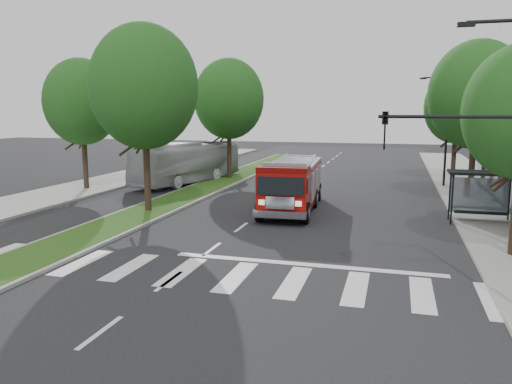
% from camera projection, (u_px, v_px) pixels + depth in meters
% --- Properties ---
extents(ground, '(140.00, 140.00, 0.00)m').
position_uv_depth(ground, '(212.00, 249.00, 20.26)').
color(ground, black).
rests_on(ground, ground).
extents(sidewalk_right, '(5.00, 80.00, 0.15)m').
position_uv_depth(sidewalk_right, '(500.00, 216.00, 26.41)').
color(sidewalk_right, gray).
rests_on(sidewalk_right, ground).
extents(sidewalk_left, '(5.00, 80.00, 0.15)m').
position_uv_depth(sidewalk_left, '(63.00, 193.00, 33.61)').
color(sidewalk_left, gray).
rests_on(sidewalk_left, ground).
extents(median, '(3.00, 50.00, 0.15)m').
position_uv_depth(median, '(221.00, 182.00, 38.95)').
color(median, gray).
rests_on(median, ground).
extents(bus_shelter, '(3.20, 1.60, 2.61)m').
position_uv_depth(bus_shelter, '(482.00, 183.00, 24.68)').
color(bus_shelter, black).
rests_on(bus_shelter, ground).
extents(tree_right_mid, '(5.60, 5.60, 9.72)m').
position_uv_depth(tree_right_mid, '(477.00, 95.00, 29.45)').
color(tree_right_mid, black).
rests_on(tree_right_mid, ground).
extents(tree_right_far, '(5.00, 5.00, 8.73)m').
position_uv_depth(tree_right_far, '(457.00, 107.00, 39.05)').
color(tree_right_far, black).
rests_on(tree_right_far, ground).
extents(tree_median_near, '(5.80, 5.80, 10.16)m').
position_uv_depth(tree_median_near, '(144.00, 87.00, 26.46)').
color(tree_median_near, black).
rests_on(tree_median_near, ground).
extents(tree_median_far, '(5.60, 5.60, 9.72)m').
position_uv_depth(tree_median_far, '(229.00, 99.00, 39.81)').
color(tree_median_far, black).
rests_on(tree_median_far, ground).
extents(tree_left_mid, '(5.20, 5.20, 9.16)m').
position_uv_depth(tree_left_mid, '(82.00, 102.00, 34.40)').
color(tree_left_mid, black).
rests_on(tree_left_mid, ground).
extents(streetlight_right_near, '(4.08, 0.22, 8.00)m').
position_uv_depth(streetlight_right_near, '(494.00, 144.00, 13.61)').
color(streetlight_right_near, black).
rests_on(streetlight_right_near, ground).
extents(streetlight_right_far, '(2.11, 0.20, 8.00)m').
position_uv_depth(streetlight_right_far, '(445.00, 126.00, 35.78)').
color(streetlight_right_far, black).
rests_on(streetlight_right_far, ground).
extents(fire_engine, '(3.10, 8.78, 3.00)m').
position_uv_depth(fire_engine, '(292.00, 185.00, 28.07)').
color(fire_engine, '#5F0705').
rests_on(fire_engine, ground).
extents(city_bus, '(5.00, 11.53, 3.13)m').
position_uv_depth(city_bus, '(188.00, 163.00, 38.76)').
color(city_bus, '#B0B0B5').
rests_on(city_bus, ground).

